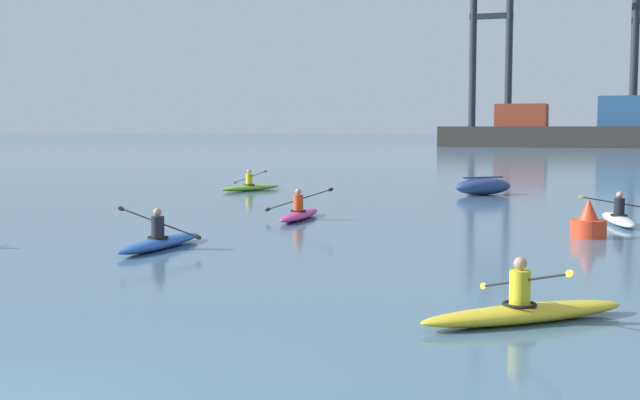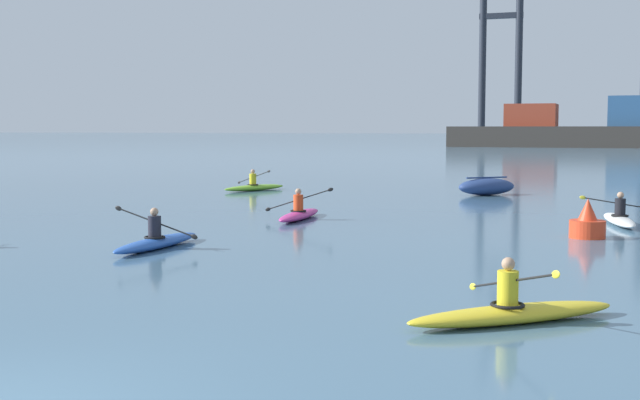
% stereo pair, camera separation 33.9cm
% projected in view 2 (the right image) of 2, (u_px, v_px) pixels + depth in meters
% --- Properties ---
extents(container_barge, '(51.48, 9.96, 7.37)m').
position_uv_depth(container_barge, '(637.00, 130.00, 117.13)').
color(container_barge, '#38332D').
rests_on(container_barge, ground).
extents(gantry_crane_west, '(7.13, 20.65, 35.96)m').
position_uv_depth(gantry_crane_west, '(500.00, 38.00, 137.01)').
color(gantry_crane_west, '#232833').
rests_on(gantry_crane_west, ground).
extents(capsized_dinghy, '(2.67, 2.55, 0.76)m').
position_uv_depth(capsized_dinghy, '(487.00, 187.00, 34.46)').
color(capsized_dinghy, navy).
rests_on(capsized_dinghy, ground).
extents(channel_buoy, '(0.90, 0.90, 1.00)m').
position_uv_depth(channel_buoy, '(587.00, 224.00, 21.07)').
color(channel_buoy, red).
rests_on(channel_buoy, ground).
extents(kayak_magenta, '(2.20, 3.43, 1.02)m').
position_uv_depth(kayak_magenta, '(299.00, 214.00, 25.35)').
color(kayak_magenta, '#C13384').
rests_on(kayak_magenta, ground).
extents(kayak_yellow, '(2.97, 2.67, 0.95)m').
position_uv_depth(kayak_yellow, '(513.00, 311.00, 11.90)').
color(kayak_yellow, yellow).
rests_on(kayak_yellow, ground).
extents(kayak_lime, '(2.03, 3.34, 0.98)m').
position_uv_depth(kayak_lime, '(254.00, 187.00, 36.95)').
color(kayak_lime, '#7ABC2D').
rests_on(kayak_lime, ground).
extents(kayak_blue, '(2.22, 3.41, 0.98)m').
position_uv_depth(kayak_blue, '(157.00, 241.00, 19.27)').
color(kayak_blue, '#2856B2').
rests_on(kayak_blue, ground).
extents(kayak_white, '(2.24, 3.45, 0.95)m').
position_uv_depth(kayak_white, '(619.00, 219.00, 23.99)').
color(kayak_white, silver).
rests_on(kayak_white, ground).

